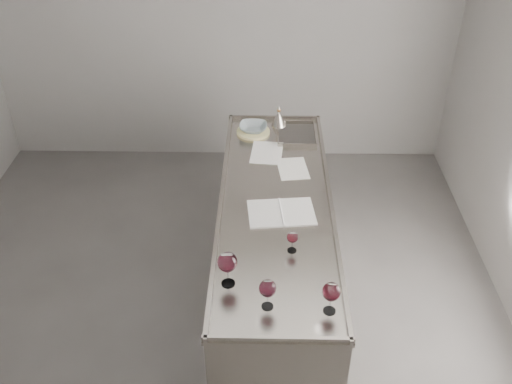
{
  "coord_description": "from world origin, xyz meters",
  "views": [
    {
      "loc": [
        0.42,
        -2.8,
        3.19
      ],
      "look_at": [
        0.37,
        0.3,
        1.02
      ],
      "focal_mm": 40.0,
      "sensor_mm": 36.0,
      "label": 1
    }
  ],
  "objects_px": {
    "wine_glass_left": "(227,263)",
    "wine_glass_small": "(292,238)",
    "wine_glass_middle": "(268,289)",
    "ceramic_bowl": "(253,128)",
    "wine_glass_right": "(331,292)",
    "wine_funnel": "(279,120)",
    "counter": "(275,254)",
    "notebook": "(281,213)"
  },
  "relations": [
    {
      "from": "counter",
      "to": "ceramic_bowl",
      "type": "distance_m",
      "value": 1.09
    },
    {
      "from": "counter",
      "to": "wine_glass_middle",
      "type": "height_order",
      "value": "wine_glass_middle"
    },
    {
      "from": "wine_glass_middle",
      "to": "wine_glass_right",
      "type": "xyz_separation_m",
      "value": [
        0.33,
        -0.03,
        0.01
      ]
    },
    {
      "from": "wine_glass_left",
      "to": "wine_glass_small",
      "type": "bearing_deg",
      "value": 38.21
    },
    {
      "from": "wine_glass_left",
      "to": "wine_funnel",
      "type": "distance_m",
      "value": 1.89
    },
    {
      "from": "wine_glass_small",
      "to": "wine_funnel",
      "type": "height_order",
      "value": "wine_funnel"
    },
    {
      "from": "wine_glass_small",
      "to": "wine_funnel",
      "type": "distance_m",
      "value": 1.58
    },
    {
      "from": "wine_glass_left",
      "to": "wine_glass_middle",
      "type": "relative_size",
      "value": 1.19
    },
    {
      "from": "wine_glass_small",
      "to": "wine_funnel",
      "type": "bearing_deg",
      "value": 92.12
    },
    {
      "from": "wine_glass_right",
      "to": "counter",
      "type": "bearing_deg",
      "value": 105.65
    },
    {
      "from": "wine_glass_left",
      "to": "wine_funnel",
      "type": "bearing_deg",
      "value": 80.6
    },
    {
      "from": "wine_glass_left",
      "to": "counter",
      "type": "bearing_deg",
      "value": 70.67
    },
    {
      "from": "counter",
      "to": "wine_glass_left",
      "type": "relative_size",
      "value": 11.06
    },
    {
      "from": "notebook",
      "to": "ceramic_bowl",
      "type": "distance_m",
      "value": 1.1
    },
    {
      "from": "wine_glass_right",
      "to": "wine_funnel",
      "type": "relative_size",
      "value": 1.06
    },
    {
      "from": "notebook",
      "to": "counter",
      "type": "bearing_deg",
      "value": 99.38
    },
    {
      "from": "wine_glass_left",
      "to": "wine_funnel",
      "type": "height_order",
      "value": "wine_glass_left"
    },
    {
      "from": "wine_glass_right",
      "to": "ceramic_bowl",
      "type": "distance_m",
      "value": 1.98
    },
    {
      "from": "wine_glass_middle",
      "to": "wine_funnel",
      "type": "distance_m",
      "value": 2.04
    },
    {
      "from": "counter",
      "to": "wine_glass_right",
      "type": "xyz_separation_m",
      "value": [
        0.27,
        -0.98,
        0.6
      ]
    },
    {
      "from": "wine_glass_small",
      "to": "notebook",
      "type": "distance_m",
      "value": 0.38
    },
    {
      "from": "wine_glass_right",
      "to": "wine_glass_small",
      "type": "bearing_deg",
      "value": 110.69
    },
    {
      "from": "wine_glass_small",
      "to": "ceramic_bowl",
      "type": "height_order",
      "value": "wine_glass_small"
    },
    {
      "from": "wine_glass_middle",
      "to": "ceramic_bowl",
      "type": "height_order",
      "value": "wine_glass_middle"
    },
    {
      "from": "wine_glass_small",
      "to": "notebook",
      "type": "xyz_separation_m",
      "value": [
        -0.06,
        0.37,
        -0.09
      ]
    },
    {
      "from": "counter",
      "to": "wine_glass_small",
      "type": "xyz_separation_m",
      "value": [
        0.09,
        -0.5,
        0.57
      ]
    },
    {
      "from": "counter",
      "to": "notebook",
      "type": "distance_m",
      "value": 0.49
    },
    {
      "from": "wine_glass_middle",
      "to": "ceramic_bowl",
      "type": "xyz_separation_m",
      "value": [
        -0.12,
        1.91,
        -0.08
      ]
    },
    {
      "from": "ceramic_bowl",
      "to": "wine_glass_middle",
      "type": "bearing_deg",
      "value": -86.43
    },
    {
      "from": "counter",
      "to": "wine_glass_left",
      "type": "bearing_deg",
      "value": -109.33
    },
    {
      "from": "wine_glass_left",
      "to": "wine_glass_small",
      "type": "height_order",
      "value": "wine_glass_left"
    },
    {
      "from": "wine_glass_middle",
      "to": "notebook",
      "type": "relative_size",
      "value": 0.4
    },
    {
      "from": "wine_glass_left",
      "to": "ceramic_bowl",
      "type": "xyz_separation_m",
      "value": [
        0.1,
        1.73,
        -0.11
      ]
    },
    {
      "from": "wine_glass_middle",
      "to": "wine_glass_small",
      "type": "height_order",
      "value": "wine_glass_middle"
    },
    {
      "from": "notebook",
      "to": "wine_funnel",
      "type": "height_order",
      "value": "wine_funnel"
    },
    {
      "from": "wine_glass_middle",
      "to": "notebook",
      "type": "height_order",
      "value": "wine_glass_middle"
    },
    {
      "from": "wine_glass_left",
      "to": "wine_glass_right",
      "type": "height_order",
      "value": "wine_glass_left"
    },
    {
      "from": "notebook",
      "to": "wine_funnel",
      "type": "distance_m",
      "value": 1.21
    },
    {
      "from": "counter",
      "to": "wine_glass_small",
      "type": "bearing_deg",
      "value": -79.52
    },
    {
      "from": "counter",
      "to": "wine_glass_middle",
      "type": "distance_m",
      "value": 1.13
    },
    {
      "from": "wine_glass_right",
      "to": "wine_glass_small",
      "type": "height_order",
      "value": "wine_glass_right"
    },
    {
      "from": "counter",
      "to": "notebook",
      "type": "height_order",
      "value": "counter"
    }
  ]
}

